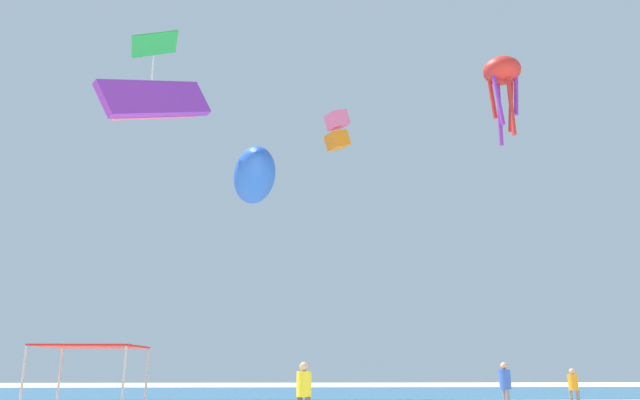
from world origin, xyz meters
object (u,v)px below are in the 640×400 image
object	(u,v)px
kite_box_pink	(337,130)
kite_parafoil_purple	(156,100)
kite_octopus_red	(502,75)
kite_diamond_green	(154,47)
kite_inflatable_blue	(254,176)
person_leftmost	(573,385)
canopy_tent	(92,349)
person_central	(304,388)
person_near_tent	(505,383)

from	to	relation	value
kite_box_pink	kite_parafoil_purple	world-z (taller)	kite_box_pink
kite_parafoil_purple	kite_octopus_red	bearing A→B (deg)	152.52
kite_diamond_green	kite_parafoil_purple	bearing A→B (deg)	1.55
kite_inflatable_blue	kite_box_pink	bearing A→B (deg)	-71.88
kite_diamond_green	kite_octopus_red	bearing A→B (deg)	72.28
person_leftmost	canopy_tent	bearing A→B (deg)	-154.84
canopy_tent	person_central	distance (m)	6.95
person_central	kite_inflatable_blue	distance (m)	14.43
kite_diamond_green	canopy_tent	bearing A→B (deg)	-4.46
kite_octopus_red	kite_diamond_green	bearing A→B (deg)	17.12
person_leftmost	person_central	bearing A→B (deg)	-141.29
canopy_tent	person_leftmost	distance (m)	19.52
kite_inflatable_blue	kite_octopus_red	size ratio (longest dim) A/B	1.34
kite_parafoil_purple	kite_diamond_green	world-z (taller)	kite_diamond_green
canopy_tent	person_central	xyz separation A→B (m)	(6.77, -1.09, -1.17)
kite_parafoil_purple	kite_diamond_green	bearing A→B (deg)	-123.58
canopy_tent	person_near_tent	size ratio (longest dim) A/B	1.57
person_leftmost	kite_diamond_green	distance (m)	30.47
kite_box_pink	kite_diamond_green	distance (m)	13.80
canopy_tent	kite_box_pink	distance (m)	18.62
person_leftmost	kite_diamond_green	size ratio (longest dim) A/B	0.38
kite_parafoil_purple	canopy_tent	bearing A→B (deg)	40.54
person_near_tent	kite_octopus_red	size ratio (longest dim) A/B	0.35
kite_inflatable_blue	kite_diamond_green	distance (m)	13.70
person_leftmost	kite_diamond_green	world-z (taller)	kite_diamond_green
kite_box_pink	kite_parafoil_purple	bearing A→B (deg)	-85.92
person_near_tent	kite_octopus_red	world-z (taller)	kite_octopus_red
kite_diamond_green	kite_box_pink	bearing A→B (deg)	57.50
person_central	kite_diamond_green	xyz separation A→B (m)	(-9.37, 15.91, 20.23)
person_central	kite_diamond_green	world-z (taller)	kite_diamond_green
kite_box_pink	canopy_tent	bearing A→B (deg)	-65.60
person_near_tent	person_central	bearing A→B (deg)	-53.81
person_central	kite_box_pink	bearing A→B (deg)	124.14
kite_diamond_green	person_near_tent	bearing A→B (deg)	45.65
person_near_tent	kite_octopus_red	distance (m)	20.62
person_near_tent	kite_box_pink	distance (m)	15.98
person_central	kite_octopus_red	bearing A→B (deg)	92.90
person_leftmost	kite_inflatable_blue	distance (m)	17.49
person_near_tent	person_leftmost	bearing A→B (deg)	115.42
canopy_tent	kite_inflatable_blue	xyz separation A→B (m)	(4.37, 9.12, 8.74)
person_near_tent	kite_diamond_green	size ratio (longest dim) A/B	0.44
kite_box_pink	kite_inflatable_blue	bearing A→B (deg)	-92.87
person_near_tent	person_central	xyz separation A→B (m)	(-8.16, -5.82, -0.02)
person_leftmost	kite_box_pink	xyz separation A→B (m)	(-9.68, 4.78, 13.41)
canopy_tent	person_central	bearing A→B (deg)	-9.19
canopy_tent	kite_parafoil_purple	xyz separation A→B (m)	(-0.01, 5.75, 11.33)
person_near_tent	kite_parafoil_purple	xyz separation A→B (m)	(-14.94, 1.02, 12.48)
kite_box_pink	kite_parafoil_purple	size ratio (longest dim) A/B	0.52
canopy_tent	kite_octopus_red	xyz separation A→B (m)	(19.24, 13.57, 16.98)
person_central	kite_inflatable_blue	xyz separation A→B (m)	(-2.40, 10.22, 9.91)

